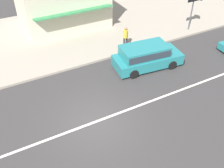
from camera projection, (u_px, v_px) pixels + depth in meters
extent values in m
plane|color=#383535|center=(96.00, 122.00, 13.46)|extent=(160.00, 160.00, 0.00)
cube|color=silver|center=(96.00, 122.00, 13.46)|extent=(50.40, 0.14, 0.01)
cube|color=#9E9384|center=(42.00, 38.00, 20.37)|extent=(68.00, 10.00, 0.15)
cube|color=teal|center=(147.00, 60.00, 17.13)|extent=(4.60, 2.26, 0.70)
cube|color=teal|center=(144.00, 51.00, 16.62)|extent=(3.15, 1.93, 0.70)
cube|color=#28333D|center=(144.00, 51.00, 16.62)|extent=(3.03, 1.95, 0.45)
cube|color=black|center=(177.00, 56.00, 17.91)|extent=(0.31, 1.77, 0.28)
cube|color=white|center=(172.00, 47.00, 18.14)|extent=(0.11, 0.25, 0.14)
cube|color=white|center=(182.00, 56.00, 17.22)|extent=(0.11, 0.25, 0.14)
cylinder|color=black|center=(159.00, 52.00, 18.28)|extent=(0.62, 0.28, 0.60)
cylinder|color=black|center=(172.00, 65.00, 17.03)|extent=(0.62, 0.28, 0.60)
cylinder|color=black|center=(123.00, 60.00, 17.49)|extent=(0.62, 0.28, 0.60)
cylinder|color=black|center=(134.00, 74.00, 16.24)|extent=(0.62, 0.28, 0.60)
cylinder|color=#4C4C51|center=(191.00, 16.00, 20.66)|extent=(0.10, 0.10, 2.35)
cylinder|color=#333338|center=(124.00, 43.00, 18.87)|extent=(0.14, 0.14, 0.77)
cylinder|color=#333338|center=(126.00, 42.00, 18.94)|extent=(0.14, 0.14, 0.77)
cylinder|color=gold|center=(126.00, 34.00, 18.49)|extent=(0.34, 0.34, 0.58)
sphere|color=#997051|center=(126.00, 29.00, 18.24)|extent=(0.21, 0.21, 0.21)
cube|color=#33844C|center=(74.00, 12.00, 19.03)|extent=(5.97, 0.90, 0.28)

